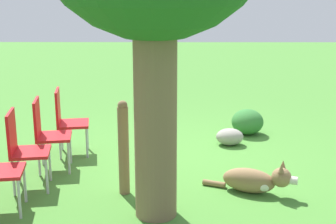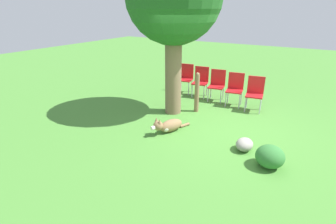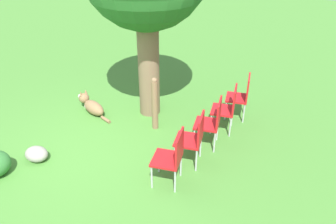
{
  "view_description": "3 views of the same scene",
  "coord_description": "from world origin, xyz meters",
  "views": [
    {
      "loc": [
        0.07,
        5.78,
        2.23
      ],
      "look_at": [
        0.1,
        1.47,
        1.1
      ],
      "focal_mm": 50.0,
      "sensor_mm": 36.0,
      "label": 1
    },
    {
      "loc": [
        -5.48,
        -1.91,
        2.65
      ],
      "look_at": [
        -0.83,
        0.92,
        0.46
      ],
      "focal_mm": 28.0,
      "sensor_mm": 36.0,
      "label": 2
    },
    {
      "loc": [
        3.01,
        -3.94,
        3.55
      ],
      "look_at": [
        0.9,
        0.8,
        0.48
      ],
      "focal_mm": 35.0,
      "sensor_mm": 36.0,
      "label": 3
    }
  ],
  "objects": [
    {
      "name": "red_chair_0",
      "position": [
        1.51,
        -0.41,
        0.53
      ],
      "size": [
        0.48,
        0.5,
        0.93
      ],
      "rotation": [
        0.0,
        0.0,
        3.3
      ],
      "color": "red",
      "rests_on": "ground_plane"
    },
    {
      "name": "garden_rock",
      "position": [
        -0.8,
        -0.84,
        0.12
      ],
      "size": [
        0.4,
        0.32,
        0.25
      ],
      "color": "gray",
      "rests_on": "ground_plane"
    },
    {
      "name": "fence_post",
      "position": [
        0.59,
        0.88,
        0.54
      ],
      "size": [
        0.12,
        0.12,
        1.08
      ],
      "color": "#846647",
      "rests_on": "ground_plane"
    },
    {
      "name": "dog",
      "position": [
        -0.89,
        0.87,
        0.15
      ],
      "size": [
        1.03,
        0.51,
        0.41
      ],
      "rotation": [
        0.0,
        0.0,
        2.76
      ],
      "color": "olive",
      "rests_on": "ground_plane"
    },
    {
      "name": "red_chair_2",
      "position": [
        1.75,
        0.77,
        0.53
      ],
      "size": [
        0.48,
        0.5,
        0.93
      ],
      "rotation": [
        0.0,
        0.0,
        3.3
      ],
      "color": "red",
      "rests_on": "ground_plane"
    },
    {
      "name": "low_shrub",
      "position": [
        -1.15,
        -1.38,
        0.2
      ],
      "size": [
        0.5,
        0.5,
        0.4
      ],
      "color": "#337533",
      "rests_on": "ground_plane"
    },
    {
      "name": "ground_plane",
      "position": [
        0.0,
        0.0,
        0.0
      ],
      "size": [
        30.0,
        30.0,
        0.0
      ],
      "primitive_type": "plane",
      "color": "#478433"
    },
    {
      "name": "red_chair_1",
      "position": [
        1.63,
        0.18,
        0.53
      ],
      "size": [
        0.48,
        0.5,
        0.93
      ],
      "rotation": [
        0.0,
        0.0,
        3.3
      ],
      "color": "red",
      "rests_on": "ground_plane"
    }
  ]
}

